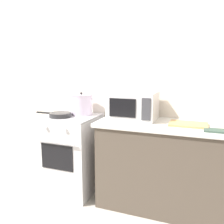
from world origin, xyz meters
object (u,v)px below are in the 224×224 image
at_px(stock_pot, 82,105).
at_px(frying_pan, 60,115).
at_px(microwave, 133,106).
at_px(stove, 71,153).
at_px(oven_mitt, 215,130).
at_px(cutting_board, 188,124).

relative_size(stock_pot, frying_pan, 0.77).
relative_size(stock_pot, microwave, 0.69).
bearing_deg(stove, oven_mitt, -5.86).
height_order(stock_pot, oven_mitt, stock_pot).
bearing_deg(frying_pan, stove, 49.06).
bearing_deg(microwave, stove, -173.84).
bearing_deg(stove, cutting_board, 0.05).
bearing_deg(microwave, oven_mitt, -16.31).
xyz_separation_m(frying_pan, oven_mitt, (1.63, -0.07, -0.02)).
distance_m(cutting_board, oven_mitt, 0.28).
bearing_deg(frying_pan, cutting_board, 3.83).
xyz_separation_m(frying_pan, cutting_board, (1.40, 0.09, -0.02)).
distance_m(stove, oven_mitt, 1.62).
distance_m(frying_pan, oven_mitt, 1.63).
bearing_deg(cutting_board, microwave, 172.38).
distance_m(stove, frying_pan, 0.50).
bearing_deg(stock_pot, oven_mitt, -10.89).
relative_size(stove, oven_mitt, 5.11).
xyz_separation_m(stove, frying_pan, (-0.08, -0.09, 0.48)).
height_order(microwave, cutting_board, microwave).
bearing_deg(microwave, stock_pot, 176.19).
relative_size(microwave, oven_mitt, 2.78).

